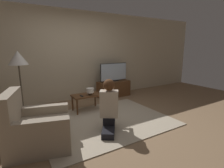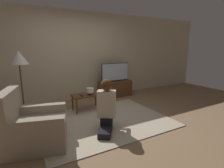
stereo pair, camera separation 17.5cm
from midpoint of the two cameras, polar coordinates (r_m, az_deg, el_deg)
ground_plane at (r=3.85m, az=-1.31°, el=-11.92°), size 10.00×10.00×0.00m
wall_back at (r=5.31m, az=-11.25°, el=8.96°), size 10.00×0.06×2.60m
rug at (r=3.85m, az=-1.31°, el=-11.81°), size 2.67×2.06×0.02m
tv_stand at (r=5.60m, az=1.93°, el=-1.57°), size 1.05×0.40×0.49m
tv at (r=5.50m, az=1.96°, el=3.89°), size 0.94×0.08×0.57m
coffee_table at (r=4.36m, az=-7.17°, el=-4.08°), size 0.70×0.41×0.42m
floor_lamp at (r=4.16m, az=-27.02°, el=6.59°), size 0.40×0.40×1.49m
armchair at (r=3.08m, az=-22.68°, el=-13.31°), size 1.08×1.00×0.93m
person_kneeling at (r=3.28m, az=-0.28°, el=-6.81°), size 0.68×0.84×0.98m
table_lamp at (r=4.27m, az=-6.02°, el=-2.17°), size 0.18×0.18×0.17m
remote at (r=4.22m, az=-8.82°, el=-3.76°), size 0.04×0.15×0.02m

